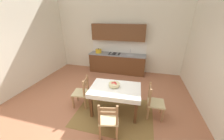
% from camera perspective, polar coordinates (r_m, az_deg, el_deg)
% --- Properties ---
extents(ground_plane, '(6.43, 6.55, 0.10)m').
position_cam_1_polar(ground_plane, '(3.98, -6.89, -16.90)').
color(ground_plane, '#AD6B4C').
extents(wall_back, '(6.43, 0.12, 4.06)m').
position_cam_1_polar(wall_back, '(5.97, 3.06, 18.80)').
color(wall_back, silver).
rests_on(wall_back, ground_plane).
extents(area_rug, '(2.10, 1.60, 0.01)m').
position_cam_1_polar(area_rug, '(3.74, 1.01, -18.74)').
color(area_rug, olive).
rests_on(area_rug, ground_plane).
extents(kitchen_cabinetry, '(2.60, 0.63, 2.20)m').
position_cam_1_polar(kitchen_cabinetry, '(5.86, 2.41, 7.00)').
color(kitchen_cabinetry, brown).
rests_on(kitchen_cabinetry, ground_plane).
extents(dining_table, '(1.38, 0.97, 0.75)m').
position_cam_1_polar(dining_table, '(3.43, 1.48, -10.02)').
color(dining_table, '#56331C').
rests_on(dining_table, ground_plane).
extents(dining_chair_camera_side, '(0.50, 0.50, 0.93)m').
position_cam_1_polar(dining_chair_camera_side, '(2.93, -1.53, -21.59)').
color(dining_chair_camera_side, '#D1BC89').
rests_on(dining_chair_camera_side, ground_plane).
extents(dining_chair_window_side, '(0.43, 0.43, 0.93)m').
position_cam_1_polar(dining_chair_window_side, '(3.54, 18.69, -13.79)').
color(dining_chair_window_side, '#D1BC89').
rests_on(dining_chair_window_side, ground_plane).
extents(dining_chair_tv_side, '(0.47, 0.47, 0.93)m').
position_cam_1_polar(dining_chair_tv_side, '(3.84, -13.61, -9.90)').
color(dining_chair_tv_side, '#D1BC89').
rests_on(dining_chair_tv_side, ground_plane).
extents(fruit_bowl, '(0.30, 0.30, 0.12)m').
position_cam_1_polar(fruit_bowl, '(3.40, 1.01, -6.59)').
color(fruit_bowl, beige).
rests_on(fruit_bowl, dining_table).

